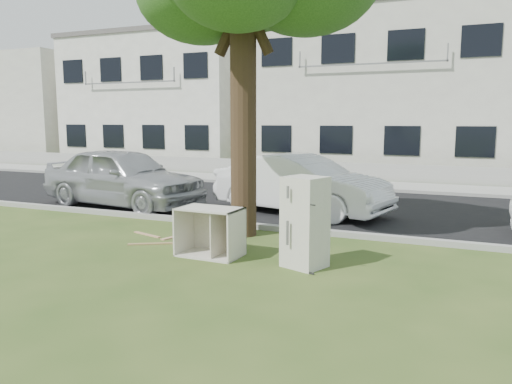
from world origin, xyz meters
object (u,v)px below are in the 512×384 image
at_px(car_center, 301,184).
at_px(fridge, 305,222).
at_px(cabinet, 210,232).
at_px(car_left, 123,177).

bearing_deg(car_center, fridge, -148.11).
bearing_deg(fridge, cabinet, -159.19).
xyz_separation_m(cabinet, car_center, (0.21, 4.60, 0.33)).
xyz_separation_m(cabinet, car_left, (-4.75, 3.63, 0.41)).
relative_size(car_center, car_left, 0.94).
distance_m(cabinet, car_center, 4.61).
bearing_deg(car_left, car_center, -71.08).
xyz_separation_m(fridge, car_center, (-1.57, 4.58, 0.01)).
bearing_deg(car_center, cabinet, -169.65).
distance_m(fridge, car_left, 7.46).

